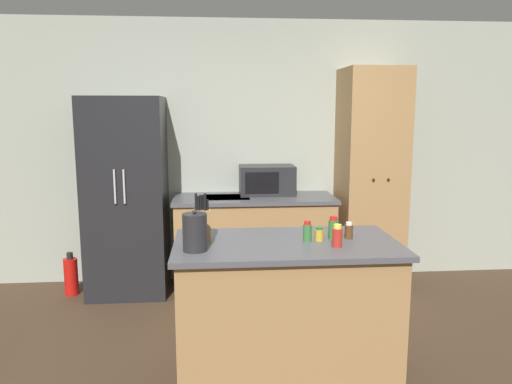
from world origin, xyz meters
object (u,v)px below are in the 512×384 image
Objects in this scene: spice_bottle_green_herb at (349,231)px; kettle at (195,232)px; refrigerator at (127,197)px; microwave at (267,180)px; pantry_cabinet at (370,179)px; spice_bottle_amber_oil at (307,232)px; fire_extinguisher at (71,276)px; spice_bottle_short_red at (319,234)px; spice_bottle_pale_salt at (333,228)px; spice_bottle_tall_dark at (337,236)px; knife_block at (202,224)px.

kettle is at bearing -168.66° from spice_bottle_green_herb.
refrigerator is 3.45× the size of microwave.
pantry_cabinet is 1.93m from spice_bottle_amber_oil.
refrigerator is 4.51× the size of fire_extinguisher.
spice_bottle_short_red is at bearing -0.56° from spice_bottle_amber_oil.
pantry_cabinet is 5.17× the size of fire_extinguisher.
microwave is at bearing 92.05° from spice_bottle_amber_oil.
spice_bottle_short_red is (1.48, -1.67, 0.03)m from refrigerator.
spice_bottle_pale_salt is (0.10, 0.04, 0.03)m from spice_bottle_short_red.
microwave is 1.31× the size of fire_extinguisher.
spice_bottle_amber_oil is (1.40, -1.67, 0.05)m from refrigerator.
spice_bottle_tall_dark is 0.85m from kettle.
spice_bottle_amber_oil is at bearing -4.07° from knife_block.
kettle is (-0.85, -0.01, 0.05)m from spice_bottle_tall_dark.
kettle is (-0.77, -0.16, 0.07)m from spice_bottle_short_red.
pantry_cabinet reaches higher than refrigerator.
spice_bottle_green_herb is at bearing 11.34° from kettle.
pantry_cabinet is at bearing -6.61° from microwave.
spice_bottle_amber_oil reaches higher than fire_extinguisher.
spice_bottle_amber_oil is at bearing -172.33° from spice_bottle_green_herb.
kettle is at bearing -167.22° from spice_bottle_amber_oil.
fire_extinguisher is (-1.28, 1.58, -0.85)m from knife_block.
microwave is at bearing 96.47° from spice_bottle_tall_dark.
pantry_cabinet is (2.33, 0.01, 0.13)m from refrigerator.
spice_bottle_short_red is at bearing -85.53° from microwave.
spice_bottle_green_herb is 2.83m from fire_extinguisher.
refrigerator is 2.39m from spice_bottle_tall_dark.
microwave is (-1.00, 0.12, -0.01)m from pantry_cabinet.
pantry_cabinet is 3.96× the size of microwave.
spice_bottle_pale_salt is (0.02, 0.19, 0.00)m from spice_bottle_tall_dark.
fire_extinguisher is (-2.09, 1.77, -0.80)m from spice_bottle_tall_dark.
knife_block is 0.94m from spice_bottle_green_herb.
spice_bottle_pale_salt reaches higher than spice_bottle_tall_dark.
knife_block is 0.84m from spice_bottle_tall_dark.
spice_bottle_green_herb is 0.10m from spice_bottle_pale_salt.
microwave is 1.78m from spice_bottle_pale_salt.
knife_block is at bearing -50.93° from fire_extinguisher.
pantry_cabinet reaches higher than spice_bottle_tall_dark.
kettle is at bearing -167.05° from spice_bottle_pale_salt.
pantry_cabinet reaches higher than spice_bottle_short_red.
kettle is 2.33m from fire_extinguisher.
knife_block is 2.22× the size of spice_bottle_tall_dark.
spice_bottle_tall_dark is 1.28× the size of spice_bottle_green_herb.
spice_bottle_green_herb is (1.68, -1.63, 0.04)m from refrigerator.
spice_bottle_amber_oil is (-0.16, 0.14, -0.00)m from spice_bottle_tall_dark.
knife_block is 2.86× the size of spice_bottle_green_herb.
spice_bottle_tall_dark is (0.22, -1.95, -0.07)m from microwave.
spice_bottle_amber_oil is at bearing -87.95° from microwave.
knife_block is at bearing 176.29° from spice_bottle_short_red.
spice_bottle_short_red is 0.20m from spice_bottle_green_herb.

